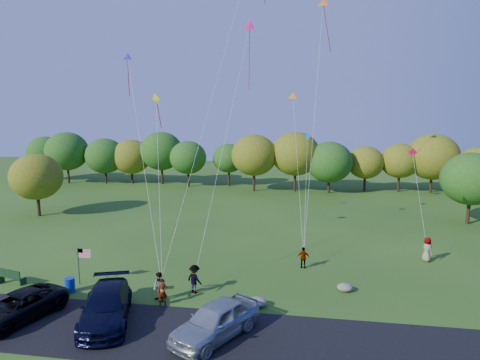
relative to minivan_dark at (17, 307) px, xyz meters
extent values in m
plane|color=#285117|center=(8.53, 3.94, -0.83)|extent=(140.00, 140.00, 0.00)
cube|color=black|center=(8.53, -0.06, -0.80)|extent=(44.00, 6.00, 0.06)
cylinder|color=#352213|center=(-26.25, 42.09, 0.64)|extent=(0.36, 0.36, 2.94)
ellipsoid|color=#2F6118|center=(-26.25, 42.09, 4.12)|extent=(6.20, 6.20, 5.58)
cylinder|color=#352213|center=(-21.61, 43.80, 0.54)|extent=(0.36, 0.36, 2.75)
ellipsoid|color=#2F6118|center=(-21.61, 43.80, 3.94)|extent=(6.24, 6.24, 5.61)
cylinder|color=#352213|center=(-16.29, 41.04, 0.42)|extent=(0.36, 0.36, 2.51)
ellipsoid|color=#1D5416|center=(-16.29, 41.04, 3.50)|extent=(5.61, 5.61, 5.05)
cylinder|color=#352213|center=(-11.66, 41.32, 0.61)|extent=(0.36, 0.36, 2.89)
ellipsoid|color=#2F6118|center=(-11.66, 41.32, 3.73)|extent=(5.17, 5.17, 4.66)
cylinder|color=#352213|center=(-6.24, 40.51, 0.55)|extent=(0.36, 0.36, 2.76)
ellipsoid|color=#1D5416|center=(-6.24, 40.51, 3.73)|extent=(5.52, 5.52, 4.97)
cylinder|color=#352213|center=(-1.99, 40.68, 0.39)|extent=(0.36, 0.36, 2.44)
ellipsoid|color=#1D5416|center=(-1.99, 40.68, 3.64)|extent=(6.24, 6.24, 5.62)
cylinder|color=#352213|center=(3.18, 40.31, 0.67)|extent=(0.36, 0.36, 3.01)
ellipsoid|color=#2F6118|center=(3.18, 40.31, 4.04)|extent=(5.72, 5.72, 5.15)
cylinder|color=#352213|center=(8.45, 40.52, 0.54)|extent=(0.36, 0.36, 2.75)
ellipsoid|color=#2F6118|center=(8.45, 40.52, 3.70)|extent=(5.49, 5.49, 4.94)
cylinder|color=#352213|center=(13.24, 42.96, 0.28)|extent=(0.36, 0.36, 2.22)
ellipsoid|color=#1D5416|center=(13.24, 42.96, 3.66)|extent=(7.00, 7.00, 6.30)
cylinder|color=#352213|center=(18.57, 41.89, 0.34)|extent=(0.36, 0.36, 2.34)
ellipsoid|color=#2F6118|center=(18.57, 41.89, 3.26)|extent=(5.39, 5.39, 4.85)
cylinder|color=#352213|center=(23.24, 42.90, 0.55)|extent=(0.36, 0.36, 2.77)
ellipsoid|color=#2F6118|center=(23.24, 42.90, 4.15)|extent=(6.81, 6.81, 6.13)
cylinder|color=#352213|center=(28.60, 40.39, 0.44)|extent=(0.36, 0.36, 2.54)
ellipsoid|color=#2F6118|center=(28.60, 40.39, 3.81)|extent=(6.48, 6.48, 5.83)
cylinder|color=#352213|center=(34.19, 40.38, 0.54)|extent=(0.36, 0.36, 2.74)
ellipsoid|color=#2F6118|center=(34.19, 40.38, 3.74)|extent=(5.64, 5.64, 5.08)
cylinder|color=#352213|center=(38.80, 40.45, 0.70)|extent=(0.36, 0.36, 3.07)
cylinder|color=#352213|center=(-13.47, 21.94, 0.47)|extent=(0.36, 0.36, 2.60)
ellipsoid|color=#2F6118|center=(-13.47, 21.94, 3.59)|extent=(5.60, 5.60, 5.04)
cylinder|color=#352213|center=(32.53, 25.94, 0.57)|extent=(0.36, 0.36, 2.80)
ellipsoid|color=#1D5416|center=(32.53, 25.94, 3.92)|extent=(6.00, 6.00, 5.40)
imported|color=black|center=(0.00, 0.00, 0.00)|extent=(4.14, 6.07, 1.54)
imported|color=black|center=(5.03, 0.63, 0.13)|extent=(4.40, 6.70, 1.80)
imported|color=#ABB2B6|center=(11.45, -0.07, 0.16)|extent=(4.64, 5.87, 1.87)
imported|color=#4C4C59|center=(7.45, 3.14, 0.00)|extent=(0.70, 0.57, 1.67)
imported|color=#4C4C59|center=(7.10, 3.62, 0.10)|extent=(1.13, 1.05, 1.86)
imported|color=#4C4C59|center=(8.91, 5.19, 0.11)|extent=(1.40, 1.21, 1.88)
imported|color=#4C4C59|center=(15.84, 10.69, -0.02)|extent=(0.96, 0.42, 1.63)
imported|color=#4C4C59|center=(25.37, 13.66, 0.14)|extent=(0.98, 1.13, 1.95)
cube|color=black|center=(-3.83, 4.59, -0.37)|extent=(1.96, 0.60, 0.07)
cube|color=black|center=(-3.83, 4.39, -0.04)|extent=(1.95, 0.53, 0.61)
cube|color=black|center=(-4.66, 4.59, -0.60)|extent=(0.20, 0.50, 0.46)
cube|color=black|center=(-3.00, 4.59, -0.60)|extent=(0.20, 0.50, 0.46)
cylinder|color=#0B2CA7|center=(0.82, 4.00, -0.35)|extent=(0.64, 0.64, 0.96)
cylinder|color=black|center=(0.76, 5.31, 0.45)|extent=(0.05, 0.05, 2.56)
cube|color=red|center=(1.22, 5.31, 1.37)|extent=(0.92, 0.62, 0.02)
cube|color=navy|center=(0.94, 5.32, 1.56)|extent=(0.37, 0.02, 0.29)
ellipsoid|color=gray|center=(13.18, 3.88, -0.54)|extent=(1.15, 0.90, 0.58)
ellipsoid|color=gray|center=(18.60, 6.95, -0.56)|extent=(1.03, 0.86, 0.54)
cone|color=#FF1C78|center=(10.49, 19.49, 18.33)|extent=(1.23, 0.52, 1.15)
cone|color=#3F16DF|center=(0.76, 14.87, 15.27)|extent=(0.93, 0.55, 0.81)
cone|color=orange|center=(14.47, 19.60, 12.10)|extent=(0.90, 0.49, 0.80)
cone|color=#CF5E0E|center=(16.85, 16.14, 19.31)|extent=(1.18, 0.94, 0.95)
cube|color=red|center=(24.73, 17.63, 7.35)|extent=(0.73, 0.18, 0.72)
cube|color=#FFF715|center=(4.38, 11.53, 11.76)|extent=(0.76, 0.45, 0.81)
cube|color=blue|center=(15.88, 20.64, 8.40)|extent=(0.61, 0.30, 0.64)
camera|label=1|loc=(15.97, -20.27, 11.08)|focal=32.00mm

